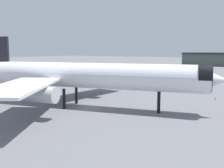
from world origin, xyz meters
name	(u,v)px	position (x,y,z in m)	size (l,w,h in m)	color
ground	(89,108)	(0.00, 0.00, 0.00)	(900.00, 900.00, 0.00)	slate
airliner_near_gate	(79,76)	(-2.70, -0.24, 7.53)	(63.91, 57.11, 17.10)	white
traffic_cone_near_nose	(216,98)	(21.40, 28.51, 0.35)	(0.56, 0.56, 0.70)	#F2600C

